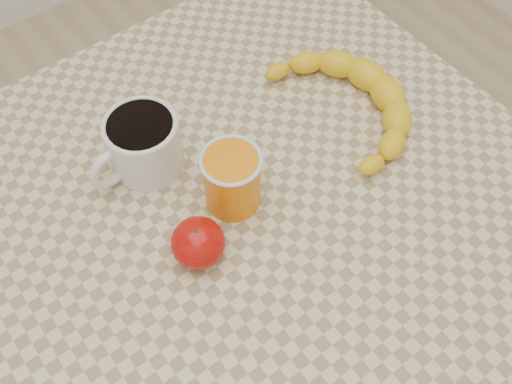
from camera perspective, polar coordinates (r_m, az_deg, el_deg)
ground at (r=1.46m, az=0.00°, el=-16.60°), size 3.00×3.00×0.00m
table at (r=0.84m, az=0.00°, el=-3.90°), size 0.80×0.80×0.75m
coffee_mug at (r=0.78m, az=-11.30°, el=4.82°), size 0.15×0.11×0.09m
orange_juice_glass at (r=0.73m, az=-2.41°, el=1.28°), size 0.08×0.08×0.09m
apple at (r=0.71m, az=-5.82°, el=-5.08°), size 0.07×0.07×0.06m
banana at (r=0.85m, az=9.26°, el=8.79°), size 0.32×0.37×0.05m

